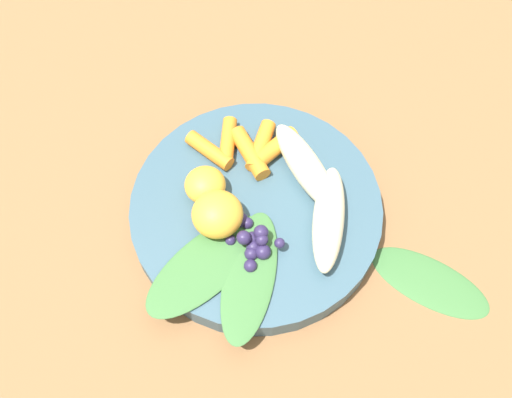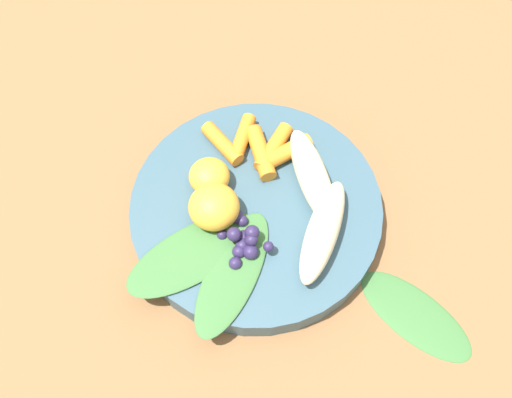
# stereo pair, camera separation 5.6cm
# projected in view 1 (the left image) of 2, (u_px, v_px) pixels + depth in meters

# --- Properties ---
(ground_plane) EXTENTS (2.40, 2.40, 0.00)m
(ground_plane) POSITION_uv_depth(u_px,v_px,m) (256.00, 216.00, 0.59)
(ground_plane) COLOR brown
(bowl) EXTENTS (0.25, 0.25, 0.03)m
(bowl) POSITION_uv_depth(u_px,v_px,m) (256.00, 210.00, 0.58)
(bowl) COLOR #385666
(bowl) RESTS_ON ground_plane
(banana_peeled_left) EXTENTS (0.11, 0.07, 0.03)m
(banana_peeled_left) POSITION_uv_depth(u_px,v_px,m) (306.00, 167.00, 0.57)
(banana_peeled_left) COLOR beige
(banana_peeled_left) RESTS_ON bowl
(banana_peeled_right) EXTENTS (0.12, 0.06, 0.03)m
(banana_peeled_right) POSITION_uv_depth(u_px,v_px,m) (329.00, 218.00, 0.54)
(banana_peeled_right) COLOR beige
(banana_peeled_right) RESTS_ON bowl
(orange_segment_near) EXTENTS (0.05, 0.05, 0.04)m
(orange_segment_near) POSITION_uv_depth(u_px,v_px,m) (217.00, 214.00, 0.54)
(orange_segment_near) COLOR #F4A833
(orange_segment_near) RESTS_ON bowl
(orange_segment_far) EXTENTS (0.04, 0.04, 0.03)m
(orange_segment_far) POSITION_uv_depth(u_px,v_px,m) (205.00, 185.00, 0.56)
(orange_segment_far) COLOR #F4A833
(orange_segment_far) RESTS_ON bowl
(carrot_front) EXTENTS (0.04, 0.05, 0.02)m
(carrot_front) POSITION_uv_depth(u_px,v_px,m) (276.00, 147.00, 0.59)
(carrot_front) COLOR orange
(carrot_front) RESTS_ON bowl
(carrot_mid_left) EXTENTS (0.06, 0.04, 0.02)m
(carrot_mid_left) POSITION_uv_depth(u_px,v_px,m) (261.00, 146.00, 0.59)
(carrot_mid_left) COLOR orange
(carrot_mid_left) RESTS_ON bowl
(carrot_mid_right) EXTENTS (0.06, 0.04, 0.02)m
(carrot_mid_right) POSITION_uv_depth(u_px,v_px,m) (247.00, 153.00, 0.58)
(carrot_mid_right) COLOR orange
(carrot_mid_right) RESTS_ON bowl
(carrot_rear) EXTENTS (0.05, 0.02, 0.01)m
(carrot_rear) POSITION_uv_depth(u_px,v_px,m) (228.00, 140.00, 0.59)
(carrot_rear) COLOR orange
(carrot_rear) RESTS_ON bowl
(carrot_small) EXTENTS (0.05, 0.05, 0.02)m
(carrot_small) POSITION_uv_depth(u_px,v_px,m) (209.00, 150.00, 0.59)
(carrot_small) COLOR orange
(carrot_small) RESTS_ON bowl
(blueberry_pile) EXTENTS (0.06, 0.05, 0.03)m
(blueberry_pile) POSITION_uv_depth(u_px,v_px,m) (253.00, 241.00, 0.54)
(blueberry_pile) COLOR #2D234C
(blueberry_pile) RESTS_ON bowl
(kale_leaf_left) EXTENTS (0.13, 0.14, 0.00)m
(kale_leaf_left) POSITION_uv_depth(u_px,v_px,m) (205.00, 265.00, 0.53)
(kale_leaf_left) COLOR #3D7038
(kale_leaf_left) RESTS_ON bowl
(kale_leaf_right) EXTENTS (0.14, 0.08, 0.00)m
(kale_leaf_right) POSITION_uv_depth(u_px,v_px,m) (250.00, 276.00, 0.53)
(kale_leaf_right) COLOR #3D7038
(kale_leaf_right) RESTS_ON bowl
(kale_leaf_stray) EXTENTS (0.11, 0.13, 0.01)m
(kale_leaf_stray) POSITION_uv_depth(u_px,v_px,m) (430.00, 281.00, 0.55)
(kale_leaf_stray) COLOR #3D7038
(kale_leaf_stray) RESTS_ON ground_plane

